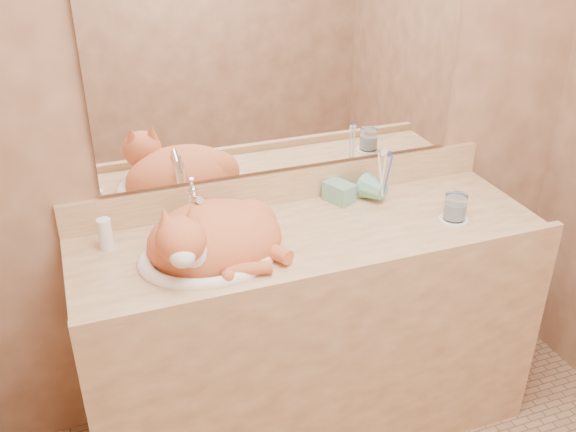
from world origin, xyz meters
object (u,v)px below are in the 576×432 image
object	(u,v)px
vanity_counter	(311,334)
sink_basin	(207,239)
cat	(212,236)
toothbrush_cup	(383,193)
soap_dispenser	(351,186)
water_glass	(455,207)

from	to	relation	value
vanity_counter	sink_basin	bearing A→B (deg)	-176.86
sink_basin	vanity_counter	bearing A→B (deg)	16.64
cat	toothbrush_cup	distance (m)	0.68
soap_dispenser	toothbrush_cup	size ratio (longest dim) A/B	1.65
water_glass	vanity_counter	bearing A→B (deg)	170.68
cat	toothbrush_cup	xyz separation A→B (m)	(0.67, 0.13, -0.03)
toothbrush_cup	sink_basin	bearing A→B (deg)	-168.82
soap_dispenser	toothbrush_cup	world-z (taller)	soap_dispenser
sink_basin	toothbrush_cup	xyz separation A→B (m)	(0.69, 0.14, -0.02)
sink_basin	water_glass	bearing A→B (deg)	9.43
sink_basin	toothbrush_cup	size ratio (longest dim) A/B	4.42
soap_dispenser	water_glass	xyz separation A→B (m)	(0.29, -0.23, -0.03)
toothbrush_cup	vanity_counter	bearing A→B (deg)	-160.20
vanity_counter	soap_dispenser	xyz separation A→B (m)	(0.21, 0.15, 0.51)
water_glass	toothbrush_cup	bearing A→B (deg)	131.67
cat	soap_dispenser	world-z (taller)	cat
soap_dispenser	sink_basin	bearing A→B (deg)	172.25
cat	toothbrush_cup	world-z (taller)	cat
vanity_counter	water_glass	distance (m)	0.70
sink_basin	water_glass	world-z (taller)	sink_basin
vanity_counter	toothbrush_cup	world-z (taller)	toothbrush_cup
water_glass	sink_basin	bearing A→B (deg)	175.92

